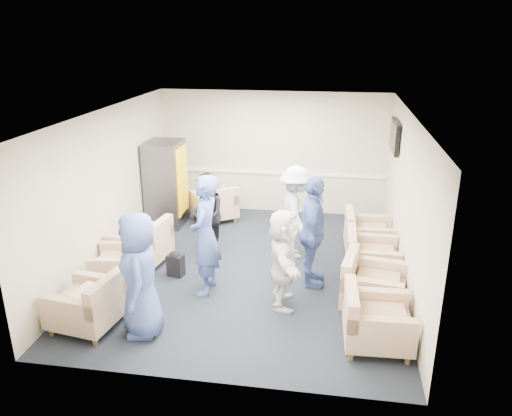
% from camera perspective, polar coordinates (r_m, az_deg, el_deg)
% --- Properties ---
extents(floor, '(6.00, 6.00, 0.00)m').
position_cam_1_polar(floor, '(8.76, -0.62, -6.94)').
color(floor, black).
rests_on(floor, ground).
extents(ceiling, '(6.00, 6.00, 0.00)m').
position_cam_1_polar(ceiling, '(7.92, -0.69, 10.77)').
color(ceiling, silver).
rests_on(ceiling, back_wall).
extents(back_wall, '(5.00, 0.02, 2.70)m').
position_cam_1_polar(back_wall, '(11.10, 1.95, 6.30)').
color(back_wall, beige).
rests_on(back_wall, floor).
extents(front_wall, '(5.00, 0.02, 2.70)m').
position_cam_1_polar(front_wall, '(5.54, -5.88, -8.27)').
color(front_wall, beige).
rests_on(front_wall, floor).
extents(left_wall, '(0.02, 6.00, 2.70)m').
position_cam_1_polar(left_wall, '(8.99, -16.58, 2.19)').
color(left_wall, beige).
rests_on(left_wall, floor).
extents(right_wall, '(0.02, 6.00, 2.70)m').
position_cam_1_polar(right_wall, '(8.22, 16.80, 0.55)').
color(right_wall, beige).
rests_on(right_wall, floor).
extents(chair_rail, '(4.98, 0.04, 0.06)m').
position_cam_1_polar(chair_rail, '(11.19, 1.91, 4.04)').
color(chair_rail, white).
rests_on(chair_rail, back_wall).
extents(tv, '(0.10, 1.00, 0.58)m').
position_cam_1_polar(tv, '(9.76, 15.57, 7.90)').
color(tv, black).
rests_on(tv, right_wall).
extents(armchair_left_near, '(0.98, 0.98, 0.68)m').
position_cam_1_polar(armchair_left_near, '(7.38, -18.42, -10.56)').
color(armchair_left_near, tan).
rests_on(armchair_left_near, floor).
extents(armchair_left_mid, '(0.91, 0.91, 0.64)m').
position_cam_1_polar(armchair_left_mid, '(8.45, -14.93, -6.32)').
color(armchair_left_mid, tan).
rests_on(armchair_left_mid, floor).
extents(armchair_left_far, '(1.00, 1.00, 0.70)m').
position_cam_1_polar(armchair_left_far, '(9.02, -12.67, -4.18)').
color(armchair_left_far, tan).
rests_on(armchair_left_far, floor).
extents(armchair_right_near, '(0.89, 0.89, 0.69)m').
position_cam_1_polar(armchair_right_near, '(6.83, 13.24, -12.60)').
color(armchair_right_near, tan).
rests_on(armchair_right_near, floor).
extents(armchair_right_midnear, '(1.01, 1.01, 0.70)m').
position_cam_1_polar(armchair_right_midnear, '(7.66, 12.83, -8.72)').
color(armchair_right_midnear, tan).
rests_on(armchair_right_midnear, floor).
extents(armchair_right_midfar, '(0.86, 0.86, 0.68)m').
position_cam_1_polar(armchair_right_midfar, '(8.55, 12.71, -5.63)').
color(armchair_right_midfar, tan).
rests_on(armchair_right_midfar, floor).
extents(armchair_right_far, '(0.86, 0.86, 0.67)m').
position_cam_1_polar(armchair_right_far, '(9.48, 12.31, -3.07)').
color(armchair_right_far, tan).
rests_on(armchair_right_far, floor).
extents(armchair_corner, '(1.17, 1.17, 0.67)m').
position_cam_1_polar(armchair_corner, '(10.80, -4.71, 0.24)').
color(armchair_corner, tan).
rests_on(armchair_corner, floor).
extents(vending_machine, '(0.72, 0.84, 1.78)m').
position_cam_1_polar(vending_machine, '(10.59, -10.21, 2.75)').
color(vending_machine, '#53525A').
rests_on(vending_machine, floor).
extents(backpack, '(0.30, 0.24, 0.45)m').
position_cam_1_polar(backpack, '(8.54, -9.17, -6.21)').
color(backpack, black).
rests_on(backpack, floor).
extents(pillow, '(0.41, 0.50, 0.13)m').
position_cam_1_polar(pillow, '(7.31, -18.60, -9.32)').
color(pillow, beige).
rests_on(pillow, armchair_left_near).
extents(person_front_left, '(0.79, 0.98, 1.75)m').
position_cam_1_polar(person_front_left, '(6.83, -13.12, -7.50)').
color(person_front_left, '#40579B').
rests_on(person_front_left, floor).
extents(person_mid_left, '(0.46, 0.70, 1.92)m').
position_cam_1_polar(person_mid_left, '(7.69, -5.84, -3.13)').
color(person_mid_left, '#40579B').
rests_on(person_mid_left, floor).
extents(person_back_left, '(0.84, 0.92, 1.53)m').
position_cam_1_polar(person_back_left, '(9.10, -5.68, -0.74)').
color(person_back_left, black).
rests_on(person_back_left, floor).
extents(person_back_right, '(0.94, 1.23, 1.69)m').
position_cam_1_polar(person_back_right, '(8.95, 4.57, -0.50)').
color(person_back_right, silver).
rests_on(person_back_right, floor).
extents(person_mid_right, '(0.49, 1.09, 1.83)m').
position_cam_1_polar(person_mid_right, '(7.93, 6.48, -2.76)').
color(person_mid_right, '#40579B').
rests_on(person_mid_right, floor).
extents(person_front_right, '(0.63, 1.47, 1.53)m').
position_cam_1_polar(person_front_right, '(7.36, 3.15, -5.80)').
color(person_front_right, silver).
rests_on(person_front_right, floor).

